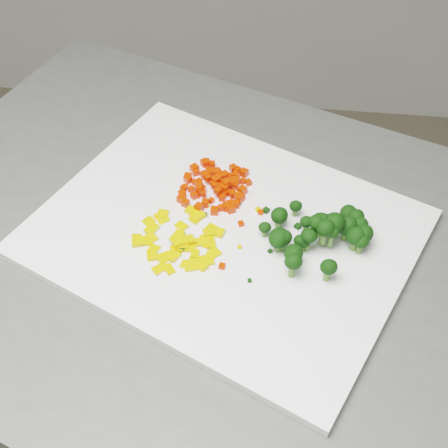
# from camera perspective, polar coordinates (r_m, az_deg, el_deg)

# --- Properties ---
(counter_block) EXTENTS (1.14, 0.97, 0.90)m
(counter_block) POSITION_cam_1_polar(r_m,az_deg,el_deg) (1.20, 0.02, -16.35)
(counter_block) COLOR #4E4E4C
(counter_block) RESTS_ON ground
(cutting_board) EXTENTS (0.58, 0.53, 0.01)m
(cutting_board) POSITION_cam_1_polar(r_m,az_deg,el_deg) (0.83, -0.00, -0.76)
(cutting_board) COLOR white
(cutting_board) RESTS_ON counter_block
(carrot_pile) EXTENTS (0.11, 0.11, 0.03)m
(carrot_pile) POSITION_cam_1_polar(r_m,az_deg,el_deg) (0.87, -0.99, 3.94)
(carrot_pile) COLOR #EF1D02
(carrot_pile) RESTS_ON cutting_board
(pepper_pile) EXTENTS (0.12, 0.12, 0.02)m
(pepper_pile) POSITION_cam_1_polar(r_m,az_deg,el_deg) (0.80, -4.19, -1.43)
(pepper_pile) COLOR #E8B00C
(pepper_pile) RESTS_ON cutting_board
(broccoli_pile) EXTENTS (0.13, 0.13, 0.06)m
(broccoli_pile) POSITION_cam_1_polar(r_m,az_deg,el_deg) (0.79, 8.22, -0.42)
(broccoli_pile) COLOR black
(broccoli_pile) RESTS_ON cutting_board
(carrot_cube_0) EXTENTS (0.01, 0.01, 0.01)m
(carrot_cube_0) POSITION_cam_1_polar(r_m,az_deg,el_deg) (0.85, -2.35, 1.59)
(carrot_cube_0) COLOR #EF1D02
(carrot_cube_0) RESTS_ON carrot_pile
(carrot_cube_1) EXTENTS (0.01, 0.01, 0.01)m
(carrot_cube_1) POSITION_cam_1_polar(r_m,az_deg,el_deg) (0.87, -0.78, 4.02)
(carrot_cube_1) COLOR #EF1D02
(carrot_cube_1) RESTS_ON carrot_pile
(carrot_cube_2) EXTENTS (0.01, 0.01, 0.01)m
(carrot_cube_2) POSITION_cam_1_polar(r_m,az_deg,el_deg) (0.87, -2.37, 2.85)
(carrot_cube_2) COLOR #EF1D02
(carrot_cube_2) RESTS_ON carrot_pile
(carrot_cube_3) EXTENTS (0.01, 0.01, 0.01)m
(carrot_cube_3) POSITION_cam_1_polar(r_m,az_deg,el_deg) (0.85, -1.73, 1.91)
(carrot_cube_3) COLOR #EF1D02
(carrot_cube_3) RESTS_ON carrot_pile
(carrot_cube_4) EXTENTS (0.01, 0.01, 0.01)m
(carrot_cube_4) POSITION_cam_1_polar(r_m,az_deg,el_deg) (0.89, -0.44, 4.30)
(carrot_cube_4) COLOR #EF1D02
(carrot_cube_4) RESTS_ON carrot_pile
(carrot_cube_5) EXTENTS (0.01, 0.01, 0.01)m
(carrot_cube_5) POSITION_cam_1_polar(r_m,az_deg,el_deg) (0.89, 0.64, 4.36)
(carrot_cube_5) COLOR #EF1D02
(carrot_cube_5) RESTS_ON carrot_pile
(carrot_cube_6) EXTENTS (0.01, 0.01, 0.01)m
(carrot_cube_6) POSITION_cam_1_polar(r_m,az_deg,el_deg) (0.86, 0.01, 3.32)
(carrot_cube_6) COLOR #EF1D02
(carrot_cube_6) RESTS_ON carrot_pile
(carrot_cube_7) EXTENTS (0.01, 0.01, 0.01)m
(carrot_cube_7) POSITION_cam_1_polar(r_m,az_deg,el_deg) (0.85, -0.30, 1.49)
(carrot_cube_7) COLOR #EF1D02
(carrot_cube_7) RESTS_ON carrot_pile
(carrot_cube_8) EXTENTS (0.01, 0.01, 0.01)m
(carrot_cube_8) POSITION_cam_1_polar(r_m,az_deg,el_deg) (0.84, 0.62, 1.40)
(carrot_cube_8) COLOR #EF1D02
(carrot_cube_8) RESTS_ON carrot_pile
(carrot_cube_9) EXTENTS (0.01, 0.01, 0.01)m
(carrot_cube_9) POSITION_cam_1_polar(r_m,az_deg,el_deg) (0.87, -2.05, 3.13)
(carrot_cube_9) COLOR #EF1D02
(carrot_cube_9) RESTS_ON carrot_pile
(carrot_cube_10) EXTENTS (0.01, 0.01, 0.01)m
(carrot_cube_10) POSITION_cam_1_polar(r_m,az_deg,el_deg) (0.87, 0.19, 3.75)
(carrot_cube_10) COLOR #EF1D02
(carrot_cube_10) RESTS_ON carrot_pile
(carrot_cube_11) EXTENTS (0.01, 0.01, 0.01)m
(carrot_cube_11) POSITION_cam_1_polar(r_m,az_deg,el_deg) (0.85, 1.31, 2.08)
(carrot_cube_11) COLOR #EF1D02
(carrot_cube_11) RESTS_ON carrot_pile
(carrot_cube_12) EXTENTS (0.01, 0.01, 0.01)m
(carrot_cube_12) POSITION_cam_1_polar(r_m,az_deg,el_deg) (0.86, -0.57, 3.02)
(carrot_cube_12) COLOR #EF1D02
(carrot_cube_12) RESTS_ON carrot_pile
(carrot_cube_13) EXTENTS (0.01, 0.01, 0.01)m
(carrot_cube_13) POSITION_cam_1_polar(r_m,az_deg,el_deg) (0.90, -1.10, 4.74)
(carrot_cube_13) COLOR #EF1D02
(carrot_cube_13) RESTS_ON carrot_pile
(carrot_cube_14) EXTENTS (0.01, 0.01, 0.01)m
(carrot_cube_14) POSITION_cam_1_polar(r_m,az_deg,el_deg) (0.88, -2.68, 3.84)
(carrot_cube_14) COLOR #EF1D02
(carrot_cube_14) RESTS_ON carrot_pile
(carrot_cube_15) EXTENTS (0.01, 0.01, 0.01)m
(carrot_cube_15) POSITION_cam_1_polar(r_m,az_deg,el_deg) (0.85, -3.54, 1.92)
(carrot_cube_15) COLOR #EF1D02
(carrot_cube_15) RESTS_ON carrot_pile
(carrot_cube_16) EXTENTS (0.01, 0.01, 0.01)m
(carrot_cube_16) POSITION_cam_1_polar(r_m,az_deg,el_deg) (0.87, -2.29, 3.93)
(carrot_cube_16) COLOR #EF1D02
(carrot_cube_16) RESTS_ON carrot_pile
(carrot_cube_17) EXTENTS (0.01, 0.01, 0.01)m
(carrot_cube_17) POSITION_cam_1_polar(r_m,az_deg,el_deg) (0.84, 0.33, 1.40)
(carrot_cube_17) COLOR #EF1D02
(carrot_cube_17) RESTS_ON carrot_pile
(carrot_cube_18) EXTENTS (0.01, 0.01, 0.01)m
(carrot_cube_18) POSITION_cam_1_polar(r_m,az_deg,el_deg) (0.87, 1.68, 3.10)
(carrot_cube_18) COLOR #EF1D02
(carrot_cube_18) RESTS_ON carrot_pile
(carrot_cube_19) EXTENTS (0.01, 0.01, 0.01)m
(carrot_cube_19) POSITION_cam_1_polar(r_m,az_deg,el_deg) (0.86, 0.77, 2.73)
(carrot_cube_19) COLOR #EF1D02
(carrot_cube_19) RESTS_ON carrot_pile
(carrot_cube_20) EXTENTS (0.01, 0.01, 0.01)m
(carrot_cube_20) POSITION_cam_1_polar(r_m,az_deg,el_deg) (0.86, -0.52, 3.42)
(carrot_cube_20) COLOR #EF1D02
(carrot_cube_20) RESTS_ON carrot_pile
(carrot_cube_21) EXTENTS (0.01, 0.01, 0.01)m
(carrot_cube_21) POSITION_cam_1_polar(r_m,az_deg,el_deg) (0.86, 1.40, 2.42)
(carrot_cube_21) COLOR #EF1D02
(carrot_cube_21) RESTS_ON carrot_pile
(carrot_cube_22) EXTENTS (0.01, 0.01, 0.01)m
(carrot_cube_22) POSITION_cam_1_polar(r_m,az_deg,el_deg) (0.87, -1.01, 3.71)
(carrot_cube_22) COLOR #EF1D02
(carrot_cube_22) RESTS_ON carrot_pile
(carrot_cube_23) EXTENTS (0.01, 0.01, 0.01)m
(carrot_cube_23) POSITION_cam_1_polar(r_m,az_deg,el_deg) (0.89, 0.43, 4.40)
(carrot_cube_23) COLOR #EF1D02
(carrot_cube_23) RESTS_ON carrot_pile
(carrot_cube_24) EXTENTS (0.01, 0.01, 0.01)m
(carrot_cube_24) POSITION_cam_1_polar(r_m,az_deg,el_deg) (0.86, -2.76, 2.59)
(carrot_cube_24) COLOR #EF1D02
(carrot_cube_24) RESTS_ON carrot_pile
(carrot_cube_25) EXTENTS (0.01, 0.01, 0.01)m
(carrot_cube_25) POSITION_cam_1_polar(r_m,az_deg,el_deg) (0.91, -1.59, 5.61)
(carrot_cube_25) COLOR #EF1D02
(carrot_cube_25) RESTS_ON carrot_pile
(carrot_cube_26) EXTENTS (0.01, 0.01, 0.01)m
(carrot_cube_26) POSITION_cam_1_polar(r_m,az_deg,el_deg) (0.85, 1.08, 1.80)
(carrot_cube_26) COLOR #EF1D02
(carrot_cube_26) RESTS_ON carrot_pile
(carrot_cube_27) EXTENTS (0.01, 0.01, 0.01)m
(carrot_cube_27) POSITION_cam_1_polar(r_m,az_deg,el_deg) (0.89, 0.64, 4.06)
(carrot_cube_27) COLOR #EF1D02
(carrot_cube_27) RESTS_ON carrot_pile
(carrot_cube_28) EXTENTS (0.01, 0.01, 0.01)m
(carrot_cube_28) POSITION_cam_1_polar(r_m,az_deg,el_deg) (0.89, -1.87, 4.54)
(carrot_cube_28) COLOR #EF1D02
(carrot_cube_28) RESTS_ON carrot_pile
(carrot_cube_29) EXTENTS (0.01, 0.01, 0.01)m
(carrot_cube_29) POSITION_cam_1_polar(r_m,az_deg,el_deg) (0.90, -1.46, 4.94)
(carrot_cube_29) COLOR #EF1D02
(carrot_cube_29) RESTS_ON carrot_pile
(carrot_cube_30) EXTENTS (0.01, 0.01, 0.01)m
(carrot_cube_30) POSITION_cam_1_polar(r_m,az_deg,el_deg) (0.88, -1.56, 4.49)
(carrot_cube_30) COLOR #EF1D02
(carrot_cube_30) RESTS_ON carrot_pile
(carrot_cube_31) EXTENTS (0.01, 0.01, 0.01)m
(carrot_cube_31) POSITION_cam_1_polar(r_m,az_deg,el_deg) (0.86, -1.16, 2.16)
(carrot_cube_31) COLOR #EF1D02
(carrot_cube_31) RESTS_ON carrot_pile
(carrot_cube_32) EXTENTS (0.01, 0.01, 0.01)m
(carrot_cube_32) POSITION_cam_1_polar(r_m,az_deg,el_deg) (0.86, -2.27, 3.31)
(carrot_cube_32) COLOR #EF1D02
(carrot_cube_32) RESTS_ON carrot_pile
(carrot_cube_33) EXTENTS (0.01, 0.01, 0.01)m
(carrot_cube_33) POSITION_cam_1_polar(r_m,az_deg,el_deg) (0.89, 0.05, 4.46)
(carrot_cube_33) COLOR #EF1D02
(carrot_cube_33) RESTS_ON carrot_pile
(carrot_cube_34) EXTENTS (0.01, 0.01, 0.01)m
(carrot_cube_34) POSITION_cam_1_polar(r_m,az_deg,el_deg) (0.88, 1.76, 3.95)
(carrot_cube_34) COLOR #EF1D02
(carrot_cube_34) RESTS_ON carrot_pile
(carrot_cube_35) EXTENTS (0.01, 0.01, 0.01)m
(carrot_cube_35) POSITION_cam_1_polar(r_m,az_deg,el_deg) (0.91, -1.08, 5.47)
(carrot_cube_35) COLOR #EF1D02
(carrot_cube_35) RESTS_ON carrot_pile
(carrot_cube_36) EXTENTS (0.01, 0.01, 0.01)m
(carrot_cube_36) POSITION_cam_1_polar(r_m,az_deg,el_deg) (0.86, -0.19, 2.44)
(carrot_cube_36) COLOR #EF1D02
(carrot_cube_36) RESTS_ON carrot_pile
(carrot_cube_37) EXTENTS (0.01, 0.01, 0.01)m
(carrot_cube_37) POSITION_cam_1_polar(r_m,az_deg,el_deg) (0.88, -1.51, 4.24)
(carrot_cube_37) COLOR #EF1D02
(carrot_cube_37) RESTS_ON carrot_pile
(carrot_cube_38) EXTENTS (0.01, 0.01, 0.01)m
(carrot_cube_38) POSITION_cam_1_polar(r_m,az_deg,el_deg) (0.88, 1.00, 3.90)
(carrot_cube_38) COLOR #EF1D02
(carrot_cube_38) RESTS_ON carrot_pile
(carrot_cube_39) EXTENTS (0.01, 0.01, 0.01)m
(carrot_cube_39) POSITION_cam_1_polar(r_m,az_deg,el_deg) (0.88, -0.95, 3.97)
(carrot_cube_39) COLOR #EF1D02
(carrot_cube_39) RESTS_ON carrot_pile
(carrot_cube_40) EXTENTS (0.01, 0.01, 0.01)m
(carrot_cube_40) POSITION_cam_1_polar(r_m,az_deg,el_deg) (0.89, 1.86, 4.70)
(carrot_cube_40) COLOR #EF1D02
(carrot_cube_40) RESTS_ON carrot_pile
(carrot_cube_41) EXTENTS (0.01, 0.01, 0.01)m
(carrot_cube_41) POSITION_cam_1_polar(r_m,az_deg,el_deg) (0.87, -3.89, 2.82)
(carrot_cube_41) COLOR #EF1D02
(carrot_cube_41) RESTS_ON carrot_pile
(carrot_cube_42) EXTENTS (0.01, 0.01, 0.01)m
(carrot_cube_42) POSITION_cam_1_polar(r_m,az_deg,el_deg) (0.86, -1.87, 2.79)
(carrot_cube_42) COLOR #EF1D02
(carrot_cube_42) RESTS_ON carrot_pile
(carrot_cube_43) EXTENTS (0.01, 0.01, 0.01)m
(carrot_cube_43) POSITION_cam_1_polar(r_m,az_deg,el_deg) (0.84, -0.89, 1.22)
(carrot_cube_43) COLOR #EF1D02
(carrot_cube_43) RESTS_ON carrot_pile
(carrot_cube_44) EXTENTS (0.01, 0.01, 0.01)m
(carrot_cube_44) POSITION_cam_1_polar(r_m,az_deg,el_deg) (0.88, -3.81, 3.30)
(carrot_cube_44) COLOR #EF1D02
(carrot_cube_44) RESTS_ON carrot_pile
(carrot_cube_45) EXTENTS (0.01, 0.01, 0.01)m
(carrot_cube_45) POSITION_cam_1_polar(r_m,az_deg,el_deg) (0.89, -3.32, 4.09)
(carrot_cube_45) COLOR #EF1D02
(carrot_cube_45) RESTS_ON carrot_pile
(carrot_cube_46) EXTENTS (0.01, 0.01, 0.01)m
(carrot_cube_46) POSITION_cam_1_polar(r_m,az_deg,el_deg) (0.87, 0.17, 2.91)
(carrot_cube_46) COLOR #EF1D02
(carrot_cube_46) RESTS_ON carrot_pile
(carrot_cube_47) EXTENTS (0.01, 0.01, 0.01)m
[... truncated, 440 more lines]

